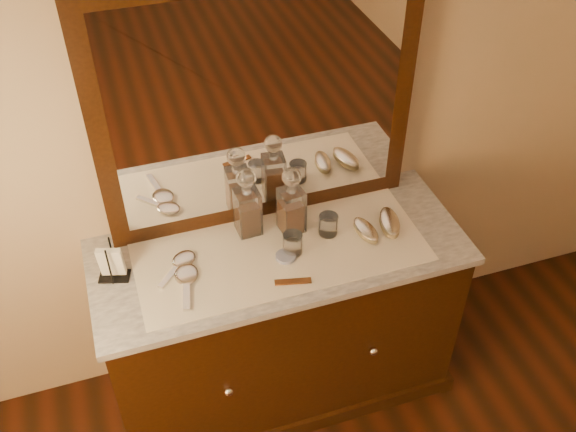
{
  "coord_description": "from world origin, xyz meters",
  "views": [
    {
      "loc": [
        -0.54,
        0.23,
        2.58
      ],
      "look_at": [
        0.0,
        1.85,
        1.1
      ],
      "focal_mm": 40.8,
      "sensor_mm": 36.0,
      "label": 1
    }
  ],
  "objects_px": {
    "dresser_cabinet": "(281,324)",
    "hand_mirror_outer": "(181,262)",
    "mirror_frame": "(258,104)",
    "decanter_left": "(247,208)",
    "comb": "(293,281)",
    "hand_mirror_inner": "(186,278)",
    "brush_far": "(390,223)",
    "pin_dish": "(286,256)",
    "decanter_right": "(291,207)",
    "napkin_rack": "(112,264)",
    "brush_near": "(366,231)"
  },
  "relations": [
    {
      "from": "hand_mirror_outer",
      "to": "hand_mirror_inner",
      "type": "distance_m",
      "value": 0.09
    },
    {
      "from": "pin_dish",
      "to": "hand_mirror_outer",
      "type": "relative_size",
      "value": 0.41
    },
    {
      "from": "mirror_frame",
      "to": "brush_far",
      "type": "distance_m",
      "value": 0.7
    },
    {
      "from": "dresser_cabinet",
      "to": "hand_mirror_outer",
      "type": "bearing_deg",
      "value": 174.47
    },
    {
      "from": "brush_far",
      "to": "hand_mirror_inner",
      "type": "bearing_deg",
      "value": -177.99
    },
    {
      "from": "comb",
      "to": "hand_mirror_outer",
      "type": "relative_size",
      "value": 0.72
    },
    {
      "from": "decanter_right",
      "to": "brush_far",
      "type": "relative_size",
      "value": 1.63
    },
    {
      "from": "brush_far",
      "to": "hand_mirror_outer",
      "type": "xyz_separation_m",
      "value": [
        -0.82,
        0.06,
        -0.01
      ]
    },
    {
      "from": "comb",
      "to": "napkin_rack",
      "type": "height_order",
      "value": "napkin_rack"
    },
    {
      "from": "dresser_cabinet",
      "to": "mirror_frame",
      "type": "height_order",
      "value": "mirror_frame"
    },
    {
      "from": "mirror_frame",
      "to": "brush_near",
      "type": "distance_m",
      "value": 0.65
    },
    {
      "from": "napkin_rack",
      "to": "hand_mirror_inner",
      "type": "bearing_deg",
      "value": -22.44
    },
    {
      "from": "pin_dish",
      "to": "brush_near",
      "type": "height_order",
      "value": "brush_near"
    },
    {
      "from": "mirror_frame",
      "to": "decanter_right",
      "type": "height_order",
      "value": "mirror_frame"
    },
    {
      "from": "pin_dish",
      "to": "comb",
      "type": "xyz_separation_m",
      "value": [
        -0.01,
        -0.13,
        -0.0
      ]
    },
    {
      "from": "mirror_frame",
      "to": "brush_near",
      "type": "height_order",
      "value": "mirror_frame"
    },
    {
      "from": "pin_dish",
      "to": "brush_far",
      "type": "height_order",
      "value": "brush_far"
    },
    {
      "from": "decanter_right",
      "to": "pin_dish",
      "type": "bearing_deg",
      "value": -116.08
    },
    {
      "from": "napkin_rack",
      "to": "decanter_right",
      "type": "relative_size",
      "value": 0.56
    },
    {
      "from": "dresser_cabinet",
      "to": "hand_mirror_inner",
      "type": "distance_m",
      "value": 0.59
    },
    {
      "from": "mirror_frame",
      "to": "hand_mirror_inner",
      "type": "relative_size",
      "value": 5.14
    },
    {
      "from": "napkin_rack",
      "to": "hand_mirror_outer",
      "type": "height_order",
      "value": "napkin_rack"
    },
    {
      "from": "dresser_cabinet",
      "to": "hand_mirror_inner",
      "type": "xyz_separation_m",
      "value": [
        -0.37,
        -0.05,
        0.45
      ]
    },
    {
      "from": "brush_far",
      "to": "comb",
      "type": "bearing_deg",
      "value": -160.43
    },
    {
      "from": "hand_mirror_outer",
      "to": "hand_mirror_inner",
      "type": "height_order",
      "value": "hand_mirror_inner"
    },
    {
      "from": "comb",
      "to": "hand_mirror_outer",
      "type": "bearing_deg",
      "value": 161.79
    },
    {
      "from": "decanter_right",
      "to": "brush_far",
      "type": "height_order",
      "value": "decanter_right"
    },
    {
      "from": "decanter_right",
      "to": "hand_mirror_outer",
      "type": "xyz_separation_m",
      "value": [
        -0.45,
        -0.06,
        -0.1
      ]
    },
    {
      "from": "pin_dish",
      "to": "decanter_right",
      "type": "xyz_separation_m",
      "value": [
        0.07,
        0.15,
        0.11
      ]
    },
    {
      "from": "mirror_frame",
      "to": "decanter_left",
      "type": "distance_m",
      "value": 0.4
    },
    {
      "from": "comb",
      "to": "brush_near",
      "type": "bearing_deg",
      "value": 36.4
    },
    {
      "from": "brush_far",
      "to": "brush_near",
      "type": "bearing_deg",
      "value": -174.63
    },
    {
      "from": "brush_far",
      "to": "decanter_left",
      "type": "bearing_deg",
      "value": 163.5
    },
    {
      "from": "pin_dish",
      "to": "decanter_left",
      "type": "distance_m",
      "value": 0.24
    },
    {
      "from": "dresser_cabinet",
      "to": "decanter_right",
      "type": "distance_m",
      "value": 0.57
    },
    {
      "from": "brush_near",
      "to": "hand_mirror_outer",
      "type": "height_order",
      "value": "brush_near"
    },
    {
      "from": "dresser_cabinet",
      "to": "decanter_right",
      "type": "relative_size",
      "value": 4.75
    },
    {
      "from": "decanter_left",
      "to": "brush_far",
      "type": "distance_m",
      "value": 0.56
    },
    {
      "from": "decanter_left",
      "to": "brush_far",
      "type": "height_order",
      "value": "decanter_left"
    },
    {
      "from": "comb",
      "to": "hand_mirror_outer",
      "type": "xyz_separation_m",
      "value": [
        -0.36,
        0.22,
        0.0
      ]
    },
    {
      "from": "dresser_cabinet",
      "to": "pin_dish",
      "type": "relative_size",
      "value": 18.27
    },
    {
      "from": "comb",
      "to": "decanter_left",
      "type": "height_order",
      "value": "decanter_left"
    },
    {
      "from": "comb",
      "to": "napkin_rack",
      "type": "relative_size",
      "value": 0.81
    },
    {
      "from": "dresser_cabinet",
      "to": "hand_mirror_outer",
      "type": "xyz_separation_m",
      "value": [
        -0.37,
        0.04,
        0.45
      ]
    },
    {
      "from": "hand_mirror_outer",
      "to": "hand_mirror_inner",
      "type": "relative_size",
      "value": 0.8
    },
    {
      "from": "decanter_left",
      "to": "hand_mirror_inner",
      "type": "bearing_deg",
      "value": -146.96
    },
    {
      "from": "pin_dish",
      "to": "comb",
      "type": "distance_m",
      "value": 0.13
    },
    {
      "from": "hand_mirror_inner",
      "to": "brush_near",
      "type": "bearing_deg",
      "value": 1.51
    },
    {
      "from": "brush_far",
      "to": "hand_mirror_inner",
      "type": "height_order",
      "value": "brush_far"
    },
    {
      "from": "napkin_rack",
      "to": "brush_near",
      "type": "xyz_separation_m",
      "value": [
        0.96,
        -0.08,
        -0.04
      ]
    }
  ]
}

